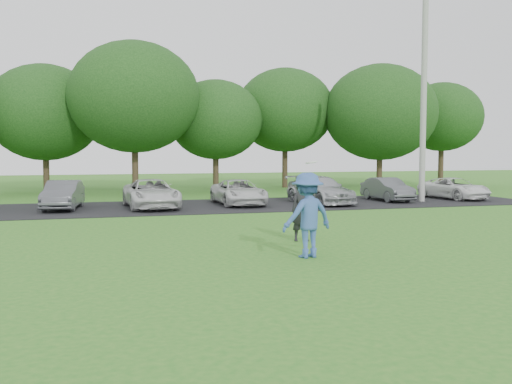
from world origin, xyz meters
TOP-DOWN VIEW (x-y plane):
  - ground at (0.00, 0.00)m, footprint 100.00×100.00m
  - parking_lot at (0.00, 13.00)m, footprint 32.00×6.50m
  - utility_pole at (10.77, 12.30)m, footprint 0.28×0.28m
  - frisbee_player at (0.35, 0.48)m, footprint 1.39×1.00m
  - camera_bystander at (1.08, 2.75)m, footprint 0.65×0.48m
  - parked_cars at (0.44, 12.89)m, footprint 28.41×4.73m
  - tree_row at (1.51, 22.76)m, footprint 42.39×9.85m

SIDE VIEW (x-z plane):
  - ground at x=0.00m, z-range 0.00..0.00m
  - parking_lot at x=0.00m, z-range 0.00..0.03m
  - parked_cars at x=0.44m, z-range -0.01..1.24m
  - camera_bystander at x=1.08m, z-range 0.00..1.64m
  - frisbee_player at x=0.35m, z-range -0.14..2.09m
  - tree_row at x=1.51m, z-range 0.59..9.23m
  - utility_pole at x=10.77m, z-range 0.00..10.49m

